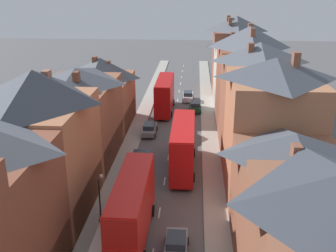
{
  "coord_description": "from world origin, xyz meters",
  "views": [
    {
      "loc": [
        2.91,
        -12.55,
        19.72
      ],
      "look_at": [
        -0.24,
        32.71,
        2.97
      ],
      "focal_mm": 42.0,
      "sensor_mm": 36.0,
      "label": 1
    }
  ],
  "objects_px": {
    "double_decker_bus_mid_street": "(165,94)",
    "car_near_blue": "(149,129)",
    "double_decker_bus_far_approaching": "(132,208)",
    "car_parked_left_a": "(188,96)",
    "street_lamp": "(101,204)",
    "car_parked_right_a": "(195,107)",
    "car_parked_left_b": "(140,159)",
    "double_decker_bus_lead": "(183,145)",
    "delivery_van": "(110,244)",
    "pedestrian_mid_right": "(100,217)",
    "car_near_silver": "(176,245)"
  },
  "relations": [
    {
      "from": "car_parked_right_a",
      "to": "car_parked_left_b",
      "type": "relative_size",
      "value": 0.99
    },
    {
      "from": "street_lamp",
      "to": "double_decker_bus_far_approaching",
      "type": "bearing_deg",
      "value": 8.63
    },
    {
      "from": "double_decker_bus_lead",
      "to": "delivery_van",
      "type": "relative_size",
      "value": 2.08
    },
    {
      "from": "car_parked_left_a",
      "to": "pedestrian_mid_right",
      "type": "relative_size",
      "value": 2.79
    },
    {
      "from": "car_near_blue",
      "to": "double_decker_bus_lead",
      "type": "bearing_deg",
      "value": -64.5
    },
    {
      "from": "car_near_blue",
      "to": "pedestrian_mid_right",
      "type": "height_order",
      "value": "pedestrian_mid_right"
    },
    {
      "from": "pedestrian_mid_right",
      "to": "double_decker_bus_far_approaching",
      "type": "bearing_deg",
      "value": -21.75
    },
    {
      "from": "double_decker_bus_far_approaching",
      "to": "delivery_van",
      "type": "xyz_separation_m",
      "value": [
        -1.29,
        -2.67,
        -1.48
      ]
    },
    {
      "from": "car_near_silver",
      "to": "double_decker_bus_mid_street",
      "type": "bearing_deg",
      "value": 95.85
    },
    {
      "from": "double_decker_bus_lead",
      "to": "car_near_silver",
      "type": "height_order",
      "value": "double_decker_bus_lead"
    },
    {
      "from": "double_decker_bus_mid_street",
      "to": "pedestrian_mid_right",
      "type": "relative_size",
      "value": 6.71
    },
    {
      "from": "double_decker_bus_mid_street",
      "to": "car_near_silver",
      "type": "relative_size",
      "value": 2.83
    },
    {
      "from": "car_parked_left_a",
      "to": "double_decker_bus_lead",
      "type": "bearing_deg",
      "value": -90.02
    },
    {
      "from": "car_parked_left_a",
      "to": "car_parked_left_b",
      "type": "height_order",
      "value": "car_parked_left_a"
    },
    {
      "from": "car_near_blue",
      "to": "car_parked_left_b",
      "type": "xyz_separation_m",
      "value": [
        0.0,
        -9.84,
        0.03
      ]
    },
    {
      "from": "double_decker_bus_mid_street",
      "to": "double_decker_bus_far_approaching",
      "type": "distance_m",
      "value": 33.39
    },
    {
      "from": "car_near_silver",
      "to": "delivery_van",
      "type": "bearing_deg",
      "value": -170.46
    },
    {
      "from": "double_decker_bus_mid_street",
      "to": "delivery_van",
      "type": "distance_m",
      "value": 36.11
    },
    {
      "from": "double_decker_bus_far_approaching",
      "to": "car_parked_left_b",
      "type": "distance_m",
      "value": 13.52
    },
    {
      "from": "double_decker_bus_lead",
      "to": "car_near_silver",
      "type": "distance_m",
      "value": 14.87
    },
    {
      "from": "double_decker_bus_mid_street",
      "to": "delivery_van",
      "type": "xyz_separation_m",
      "value": [
        -1.29,
        -36.06,
        -1.48
      ]
    },
    {
      "from": "car_parked_left_b",
      "to": "pedestrian_mid_right",
      "type": "height_order",
      "value": "pedestrian_mid_right"
    },
    {
      "from": "double_decker_bus_far_approaching",
      "to": "delivery_van",
      "type": "bearing_deg",
      "value": -115.8
    },
    {
      "from": "car_parked_right_a",
      "to": "delivery_van",
      "type": "distance_m",
      "value": 36.89
    },
    {
      "from": "double_decker_bus_lead",
      "to": "double_decker_bus_mid_street",
      "type": "distance_m",
      "value": 20.81
    },
    {
      "from": "double_decker_bus_mid_street",
      "to": "street_lamp",
      "type": "bearing_deg",
      "value": -94.14
    },
    {
      "from": "double_decker_bus_mid_street",
      "to": "car_near_blue",
      "type": "distance_m",
      "value": 10.51
    },
    {
      "from": "double_decker_bus_lead",
      "to": "car_near_blue",
      "type": "bearing_deg",
      "value": 115.5
    },
    {
      "from": "car_parked_left_a",
      "to": "street_lamp",
      "type": "bearing_deg",
      "value": -98.6
    },
    {
      "from": "double_decker_bus_far_approaching",
      "to": "car_parked_left_a",
      "type": "distance_m",
      "value": 39.84
    },
    {
      "from": "car_parked_left_b",
      "to": "delivery_van",
      "type": "distance_m",
      "value": 15.99
    },
    {
      "from": "double_decker_bus_lead",
      "to": "street_lamp",
      "type": "distance_m",
      "value": 14.58
    },
    {
      "from": "street_lamp",
      "to": "car_near_blue",
      "type": "bearing_deg",
      "value": 87.2
    },
    {
      "from": "car_parked_left_a",
      "to": "street_lamp",
      "type": "distance_m",
      "value": 40.52
    },
    {
      "from": "car_parked_left_a",
      "to": "car_parked_right_a",
      "type": "distance_m",
      "value": 6.07
    },
    {
      "from": "double_decker_bus_lead",
      "to": "car_near_blue",
      "type": "distance_m",
      "value": 11.54
    },
    {
      "from": "car_parked_left_b",
      "to": "double_decker_bus_far_approaching",
      "type": "bearing_deg",
      "value": -84.46
    },
    {
      "from": "car_parked_left_a",
      "to": "car_parked_right_a",
      "type": "height_order",
      "value": "car_parked_left_a"
    },
    {
      "from": "car_parked_left_b",
      "to": "pedestrian_mid_right",
      "type": "relative_size",
      "value": 2.44
    },
    {
      "from": "car_parked_right_a",
      "to": "street_lamp",
      "type": "distance_m",
      "value": 34.93
    },
    {
      "from": "car_near_blue",
      "to": "car_parked_left_b",
      "type": "height_order",
      "value": "car_parked_left_b"
    },
    {
      "from": "double_decker_bus_mid_street",
      "to": "street_lamp",
      "type": "distance_m",
      "value": 33.85
    },
    {
      "from": "car_parked_left_a",
      "to": "car_parked_right_a",
      "type": "relative_size",
      "value": 1.16
    },
    {
      "from": "car_near_blue",
      "to": "car_parked_left_b",
      "type": "distance_m",
      "value": 9.84
    },
    {
      "from": "double_decker_bus_mid_street",
      "to": "car_parked_left_b",
      "type": "relative_size",
      "value": 2.75
    },
    {
      "from": "double_decker_bus_far_approaching",
      "to": "car_parked_left_a",
      "type": "xyz_separation_m",
      "value": [
        3.61,
        39.62,
        -1.97
      ]
    },
    {
      "from": "car_near_blue",
      "to": "car_parked_left_a",
      "type": "xyz_separation_m",
      "value": [
        4.9,
        16.47,
        0.04
      ]
    },
    {
      "from": "double_decker_bus_far_approaching",
      "to": "car_parked_right_a",
      "type": "xyz_separation_m",
      "value": [
        4.91,
        33.69,
        -2.01
      ]
    },
    {
      "from": "car_parked_right_a",
      "to": "double_decker_bus_far_approaching",
      "type": "bearing_deg",
      "value": -98.29
    },
    {
      "from": "double_decker_bus_mid_street",
      "to": "car_parked_right_a",
      "type": "xyz_separation_m",
      "value": [
        4.91,
        0.3,
        -2.01
      ]
    }
  ]
}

